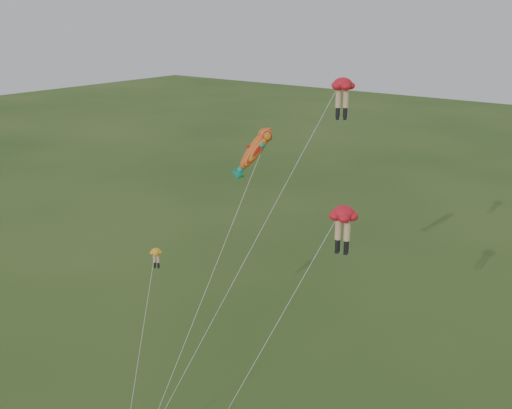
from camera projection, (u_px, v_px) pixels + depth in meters
The scene contains 4 objects.
legs_kite_red_high at pixel (338, 95), 31.05m from camera, with size 7.24×11.63×21.02m.
legs_kite_red_mid at pixel (340, 222), 26.87m from camera, with size 6.88×6.09×15.78m.
legs_kite_yellow at pixel (154, 265), 37.98m from camera, with size 5.10×8.06×9.34m.
fish_kite at pixel (255, 151), 32.84m from camera, with size 2.97×10.15×18.34m.
Camera 1 is at (21.16, -19.82, 24.36)m, focal length 40.00 mm.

